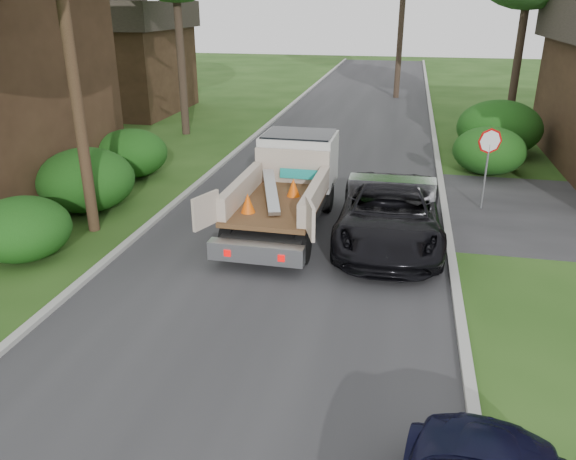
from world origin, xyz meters
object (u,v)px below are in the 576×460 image
(utility_pole, at_px, (67,33))
(black_pickup, at_px, (390,213))
(stop_sign, at_px, (489,152))
(house_left_far, at_px, (114,56))
(flatbed_truck, at_px, (291,177))

(utility_pole, relative_size, black_pickup, 1.76)
(stop_sign, xyz_separation_m, utility_pole, (-10.68, -4.02, 3.40))
(utility_pole, relative_size, house_left_far, 1.32)
(house_left_far, height_order, flatbed_truck, house_left_far)
(utility_pole, bearing_deg, house_left_far, 115.23)
(stop_sign, distance_m, flatbed_truck, 5.91)
(house_left_far, bearing_deg, utility_pole, -64.77)
(stop_sign, xyz_separation_m, house_left_far, (-18.70, 13.00, 1.27))
(house_left_far, xyz_separation_m, flatbed_truck, (13.16, -14.96, -1.81))
(house_left_far, distance_m, flatbed_truck, 20.01)
(house_left_far, distance_m, black_pickup, 22.85)
(flatbed_truck, bearing_deg, stop_sign, 20.34)
(utility_pole, xyz_separation_m, flatbed_truck, (5.14, 2.06, -3.94))
(house_left_far, relative_size, flatbed_truck, 1.25)
(stop_sign, height_order, black_pickup, stop_sign)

